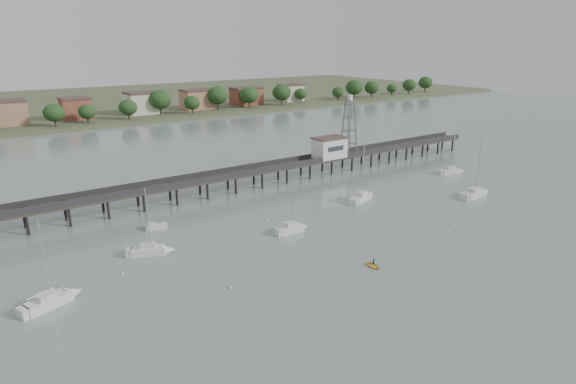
# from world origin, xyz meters

# --- Properties ---
(ground_plane) EXTENTS (500.00, 500.00, 0.00)m
(ground_plane) POSITION_xyz_m (0.00, 0.00, 0.00)
(ground_plane) COLOR gray
(ground_plane) RESTS_ON ground
(pier) EXTENTS (150.00, 5.00, 5.50)m
(pier) POSITION_xyz_m (0.00, 60.00, 3.79)
(pier) COLOR #2D2823
(pier) RESTS_ON ground
(pier_building) EXTENTS (8.40, 5.40, 5.30)m
(pier_building) POSITION_xyz_m (25.00, 60.00, 6.67)
(pier_building) COLOR silver
(pier_building) RESTS_ON ground
(lattice_tower) EXTENTS (3.20, 3.20, 15.50)m
(lattice_tower) POSITION_xyz_m (31.50, 60.00, 11.10)
(lattice_tower) COLOR slate
(lattice_tower) RESTS_ON ground
(sailboat_b) EXTENTS (7.20, 4.66, 11.64)m
(sailboat_b) POSITION_xyz_m (-29.78, 37.52, 0.65)
(sailboat_b) COLOR silver
(sailboat_b) RESTS_ON ground
(sailboat_a) EXTENTS (7.88, 4.52, 12.57)m
(sailboat_a) POSITION_xyz_m (-45.65, 30.10, 0.65)
(sailboat_a) COLOR silver
(sailboat_a) RESTS_ON ground
(sailboat_d) EXTENTS (8.55, 2.85, 13.92)m
(sailboat_d) POSITION_xyz_m (39.83, 26.30, 0.64)
(sailboat_d) COLOR silver
(sailboat_d) RESTS_ON ground
(sailboat_e) EXTENTS (7.07, 3.99, 11.36)m
(sailboat_e) POSITION_xyz_m (50.81, 40.91, 0.65)
(sailboat_e) COLOR silver
(sailboat_e) RESTS_ON ground
(sailboat_c) EXTENTS (8.58, 4.95, 13.62)m
(sailboat_c) POSITION_xyz_m (17.31, 38.83, 0.64)
(sailboat_c) COLOR silver
(sailboat_c) RESTS_ON ground
(sailboat_f) EXTENTS (6.09, 1.94, 10.19)m
(sailboat_f) POSITION_xyz_m (-5.92, 32.33, 0.66)
(sailboat_f) COLOR silver
(sailboat_f) RESTS_ON ground
(white_tender) EXTENTS (4.02, 2.48, 1.46)m
(white_tender) POSITION_xyz_m (-25.80, 47.75, 0.45)
(white_tender) COLOR silver
(white_tender) RESTS_ON ground
(yellow_dinghy) EXTENTS (1.89, 0.63, 2.62)m
(yellow_dinghy) POSITION_xyz_m (-4.22, 14.05, 0.00)
(yellow_dinghy) COLOR yellow
(yellow_dinghy) RESTS_ON ground
(dinghy_occupant) EXTENTS (0.62, 1.21, 0.27)m
(dinghy_occupant) POSITION_xyz_m (-4.22, 14.05, 0.00)
(dinghy_occupant) COLOR black
(dinghy_occupant) RESTS_ON ground
(mooring_buoys) EXTENTS (79.27, 24.13, 0.39)m
(mooring_buoys) POSITION_xyz_m (3.09, 29.10, 0.08)
(mooring_buoys) COLOR beige
(mooring_buoys) RESTS_ON ground
(far_shore) EXTENTS (500.00, 170.00, 10.40)m
(far_shore) POSITION_xyz_m (0.36, 239.58, 0.95)
(far_shore) COLOR #475133
(far_shore) RESTS_ON ground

